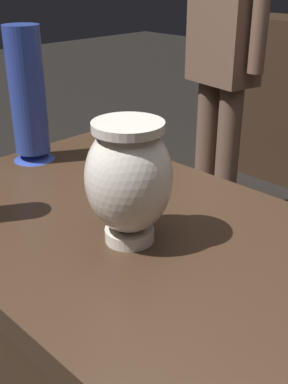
% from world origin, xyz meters
% --- Properties ---
extents(vase_centerpiece, '(0.16, 0.16, 0.23)m').
position_xyz_m(vase_centerpiece, '(-0.04, -0.04, 0.93)').
color(vase_centerpiece, silver).
rests_on(vase_centerpiece, display_plinth).
extents(vase_tall_behind, '(0.11, 0.11, 0.35)m').
position_xyz_m(vase_tall_behind, '(-0.52, 0.07, 0.97)').
color(vase_tall_behind, '#2D429E').
rests_on(vase_tall_behind, display_plinth).
extents(visitor_near_left, '(0.46, 0.24, 1.58)m').
position_xyz_m(visitor_near_left, '(-0.78, 1.24, 0.93)').
color(visitor_near_left, brown).
rests_on(visitor_near_left, ground_plane).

